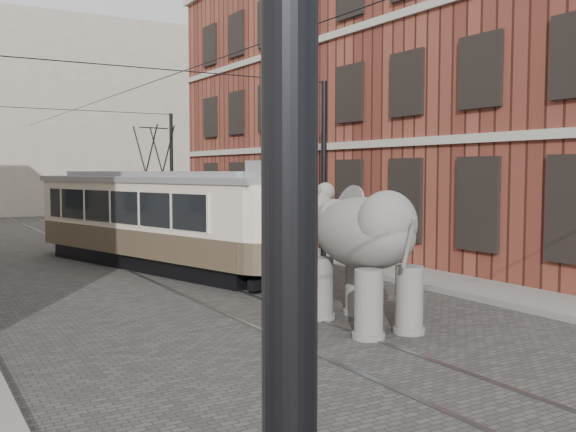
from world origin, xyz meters
TOP-DOWN VIEW (x-y plane):
  - ground at (0.00, 0.00)m, footprint 120.00×120.00m
  - tram_rails at (0.00, 0.00)m, footprint 1.54×80.00m
  - sidewalk_right at (6.00, 0.00)m, footprint 2.00×60.00m
  - brick_building at (11.00, 9.00)m, footprint 8.00×26.00m
  - distant_block at (0.00, 40.00)m, footprint 28.00×10.00m
  - catenary at (-0.20, 5.00)m, footprint 11.00×30.20m
  - tram at (0.23, 8.24)m, footprint 5.25×11.55m
  - elephant at (1.22, -1.39)m, footprint 2.92×4.87m

SIDE VIEW (x-z plane):
  - ground at x=0.00m, z-range 0.00..0.00m
  - tram_rails at x=0.00m, z-range 0.00..0.02m
  - sidewalk_right at x=6.00m, z-range 0.00..0.15m
  - elephant at x=1.22m, z-range 0.00..2.88m
  - tram at x=0.23m, z-range 0.00..4.50m
  - catenary at x=-0.20m, z-range 0.00..6.00m
  - brick_building at x=11.00m, z-range 0.00..12.00m
  - distant_block at x=0.00m, z-range 0.00..14.00m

